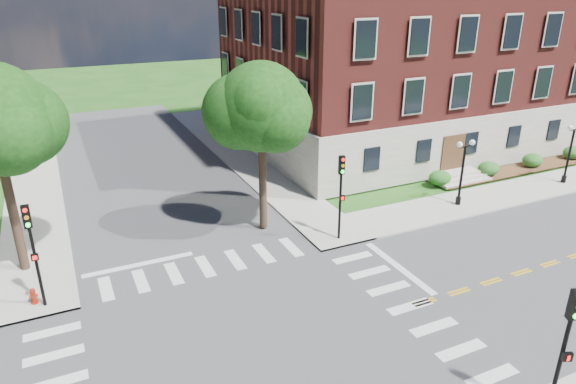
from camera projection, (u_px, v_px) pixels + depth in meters
name	position (u px, v px, depth m)	size (l,w,h in m)	color
ground	(259.00, 353.00, 19.84)	(160.00, 160.00, 0.00)	#1E5116
road_ew	(259.00, 353.00, 19.84)	(90.00, 12.00, 0.01)	#3D3D3F
road_ns	(259.00, 353.00, 19.83)	(12.00, 90.00, 0.01)	#3D3D3F
sidewalk_ne	(371.00, 171.00, 38.73)	(34.00, 34.00, 0.12)	#9E9B93
crosswalk_east	(410.00, 307.00, 22.67)	(2.20, 10.20, 0.02)	silver
stop_bar_east	(399.00, 267.00, 25.81)	(0.40, 5.50, 0.00)	silver
main_building	(418.00, 44.00, 44.53)	(30.60, 22.40, 16.50)	#A0998D
shrub_row	(531.00, 169.00, 39.49)	(18.00, 2.00, 1.30)	#29541C
tree_d	(261.00, 108.00, 27.18)	(4.84, 4.84, 9.48)	#302418
traffic_signal_se	(566.00, 339.00, 15.70)	(0.38, 0.46, 4.80)	black
traffic_signal_ne	(341.00, 187.00, 27.33)	(0.36, 0.42, 4.80)	black
traffic_signal_nw	(32.00, 243.00, 21.42)	(0.32, 0.36, 4.80)	black
twin_lamp_west	(462.00, 169.00, 31.94)	(1.36, 0.36, 4.23)	black
twin_lamp_east	(570.00, 150.00, 35.53)	(1.36, 0.36, 4.23)	black
fire_hydrant	(34.00, 296.00, 22.61)	(0.35, 0.35, 0.75)	#9B1F0B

